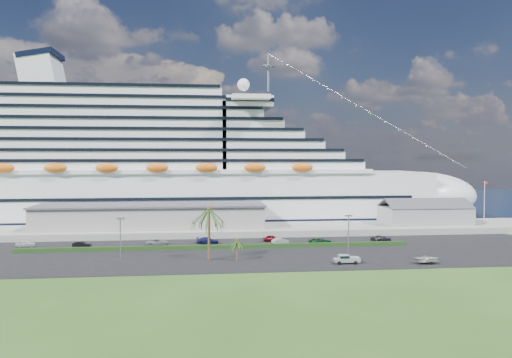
{
  "coord_description": "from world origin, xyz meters",
  "views": [
    {
      "loc": [
        -11.35,
        -95.88,
        20.66
      ],
      "look_at": [
        2.34,
        30.0,
        15.24
      ],
      "focal_mm": 35.0,
      "sensor_mm": 36.0,
      "label": 1
    }
  ],
  "objects": [
    {
      "name": "flagpole",
      "position": [
        70.04,
        40.0,
        8.27
      ],
      "size": [
        1.08,
        0.16,
        12.0
      ],
      "color": "silver",
      "rests_on": "wharf"
    },
    {
      "name": "hedge",
      "position": [
        -8.0,
        16.0,
        0.57
      ],
      "size": [
        88.0,
        1.1,
        0.9
      ],
      "primitive_type": "cube",
      "color": "black",
      "rests_on": "asphalt_lot"
    },
    {
      "name": "boat_trailer",
      "position": [
        31.99,
        -4.42,
        1.14
      ],
      "size": [
        5.33,
        3.43,
        1.53
      ],
      "color": "gray",
      "rests_on": "asphalt_lot"
    },
    {
      "name": "parked_car_3",
      "position": [
        -10.08,
        22.8,
        0.89
      ],
      "size": [
        5.7,
        3.36,
        1.55
      ],
      "primitive_type": "imported",
      "rotation": [
        0.0,
        0.0,
        1.34
      ],
      "color": "#15184B",
      "rests_on": "asphalt_lot"
    },
    {
      "name": "parked_car_5",
      "position": [
        7.17,
        20.89,
        0.81
      ],
      "size": [
        4.4,
        2.73,
        1.37
      ],
      "primitive_type": "imported",
      "rotation": [
        0.0,
        0.0,
        1.9
      ],
      "color": "#ACAFB4",
      "rests_on": "asphalt_lot"
    },
    {
      "name": "parked_car_2",
      "position": [
        -21.85,
        22.18,
        0.85
      ],
      "size": [
        5.63,
        3.52,
        1.45
      ],
      "primitive_type": "imported",
      "rotation": [
        0.0,
        0.0,
        1.8
      ],
      "color": "gray",
      "rests_on": "asphalt_lot"
    },
    {
      "name": "parked_car_4",
      "position": [
        5.74,
        24.65,
        0.88
      ],
      "size": [
        4.68,
        2.51,
        1.51
      ],
      "primitive_type": "imported",
      "rotation": [
        0.0,
        0.0,
        1.74
      ],
      "color": "maroon",
      "rests_on": "asphalt_lot"
    },
    {
      "name": "parked_car_0",
      "position": [
        -51.84,
        23.27,
        0.85
      ],
      "size": [
        4.4,
        2.1,
        1.45
      ],
      "primitive_type": "imported",
      "rotation": [
        0.0,
        0.0,
        1.66
      ],
      "color": "silver",
      "rests_on": "asphalt_lot"
    },
    {
      "name": "lamp_post_left",
      "position": [
        -28.0,
        8.0,
        5.34
      ],
      "size": [
        1.6,
        0.35,
        8.27
      ],
      "color": "gray",
      "rests_on": "asphalt_lot"
    },
    {
      "name": "water",
      "position": [
        0.0,
        130.0,
        0.01
      ],
      "size": [
        420.0,
        160.0,
        0.02
      ],
      "primitive_type": "cube",
      "color": "black",
      "rests_on": "ground"
    },
    {
      "name": "palm_short",
      "position": [
        -4.5,
        2.5,
        3.67
      ],
      "size": [
        3.53,
        3.53,
        4.56
      ],
      "color": "#47301E",
      "rests_on": "ground"
    },
    {
      "name": "palm_tall",
      "position": [
        -10.0,
        4.0,
        9.2
      ],
      "size": [
        8.82,
        8.82,
        11.13
      ],
      "color": "#47301E",
      "rests_on": "ground"
    },
    {
      "name": "terminal_building",
      "position": [
        -25.0,
        40.0,
        5.01
      ],
      "size": [
        61.0,
        15.0,
        6.3
      ],
      "color": "gray",
      "rests_on": "wharf"
    },
    {
      "name": "port_shed",
      "position": [
        52.0,
        40.0,
        4.4
      ],
      "size": [
        24.0,
        12.31,
        7.37
      ],
      "color": "gray",
      "rests_on": "wharf"
    },
    {
      "name": "pickup_truck",
      "position": [
        16.39,
        -2.61,
        1.08
      ],
      "size": [
        4.98,
        1.99,
        1.74
      ],
      "color": "black",
      "rests_on": "asphalt_lot"
    },
    {
      "name": "ground",
      "position": [
        0.0,
        0.0,
        0.0
      ],
      "size": [
        420.0,
        420.0,
        0.0
      ],
      "primitive_type": "plane",
      "color": "#2A521B",
      "rests_on": "ground"
    },
    {
      "name": "wharf",
      "position": [
        0.0,
        40.0,
        0.9
      ],
      "size": [
        240.0,
        20.0,
        1.8
      ],
      "primitive_type": "cube",
      "color": "gray",
      "rests_on": "ground"
    },
    {
      "name": "parked_car_6",
      "position": [
        16.52,
        19.18,
        0.89
      ],
      "size": [
        6.04,
        4.22,
        1.53
      ],
      "primitive_type": "imported",
      "rotation": [
        0.0,
        0.0,
        1.91
      ],
      "color": "#0D3719",
      "rests_on": "asphalt_lot"
    },
    {
      "name": "parked_car_7",
      "position": [
        32.01,
        20.81,
        0.91
      ],
      "size": [
        5.88,
        3.85,
        1.58
      ],
      "primitive_type": "imported",
      "rotation": [
        0.0,
        0.0,
        1.9
      ],
      "color": "black",
      "rests_on": "asphalt_lot"
    },
    {
      "name": "lamp_post_right",
      "position": [
        20.0,
        8.0,
        5.34
      ],
      "size": [
        1.6,
        0.35,
        8.27
      ],
      "color": "gray",
      "rests_on": "asphalt_lot"
    },
    {
      "name": "parked_car_1",
      "position": [
        -38.76,
        20.96,
        0.81
      ],
      "size": [
        4.41,
        2.52,
        1.38
      ],
      "primitive_type": "imported",
      "rotation": [
        0.0,
        0.0,
        1.3
      ],
      "color": "black",
      "rests_on": "asphalt_lot"
    },
    {
      "name": "asphalt_lot",
      "position": [
        0.0,
        11.0,
        0.06
      ],
      "size": [
        140.0,
        38.0,
        0.12
      ],
      "primitive_type": "cube",
      "color": "black",
      "rests_on": "ground"
    },
    {
      "name": "cruise_ship",
      "position": [
        -21.53,
        64.0,
        16.69
      ],
      "size": [
        191.0,
        38.0,
        54.0
      ],
      "color": "silver",
      "rests_on": "ground"
    }
  ]
}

